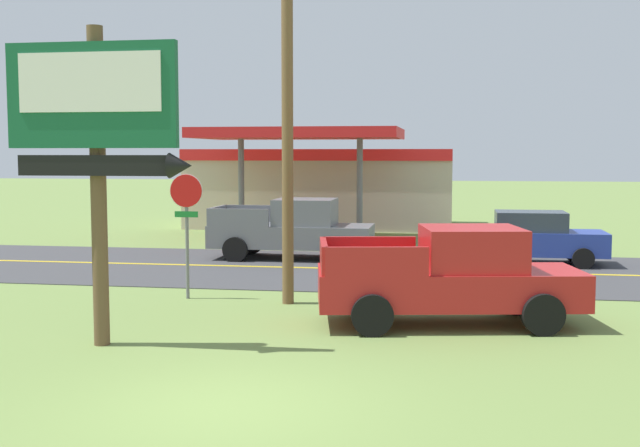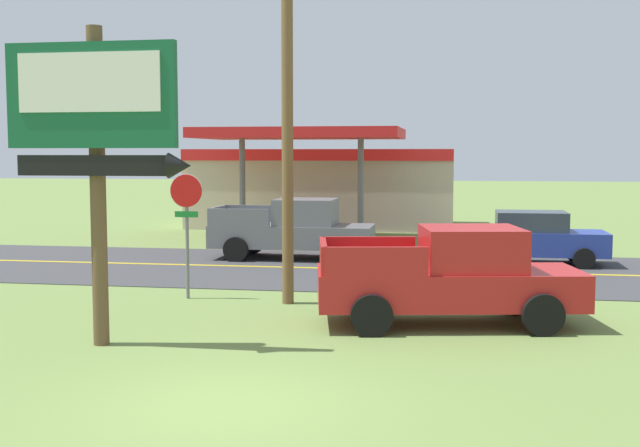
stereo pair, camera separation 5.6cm
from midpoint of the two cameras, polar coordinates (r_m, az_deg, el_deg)
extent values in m
plane|color=olive|center=(11.19, -6.83, -12.84)|extent=(180.00, 180.00, 0.00)
cube|color=#3D3D3F|center=(23.66, 2.08, -3.27)|extent=(140.00, 8.00, 0.02)
cube|color=gold|center=(23.66, 2.08, -3.24)|extent=(126.00, 0.20, 0.01)
cylinder|color=brown|center=(14.66, -15.45, 2.47)|extent=(0.28, 0.28, 5.63)
cube|color=#145633|center=(14.51, -15.90, 8.78)|extent=(3.08, 0.16, 1.82)
cube|color=white|center=(14.45, -16.08, 9.67)|extent=(2.59, 0.03, 1.02)
cube|color=black|center=(14.48, -15.78, 4.01)|extent=(2.77, 0.12, 0.36)
cone|color=black|center=(13.88, -9.84, 4.08)|extent=(0.40, 0.44, 0.44)
cylinder|color=slate|center=(19.09, -9.35, -2.03)|extent=(0.08, 0.08, 2.20)
cylinder|color=red|center=(18.94, -9.44, 2.31)|extent=(0.76, 0.03, 0.76)
cylinder|color=white|center=(18.96, -9.42, 2.32)|extent=(0.80, 0.01, 0.80)
cube|color=#19722D|center=(18.97, -9.42, 0.65)|extent=(0.56, 0.03, 0.14)
cylinder|color=brown|center=(18.13, -2.26, 9.54)|extent=(0.26, 0.26, 9.71)
cube|color=beige|center=(37.78, 0.39, 2.58)|extent=(12.00, 6.00, 3.60)
cube|color=red|center=(34.74, -0.41, 4.92)|extent=(12.00, 0.12, 0.50)
cube|color=red|center=(31.85, -1.34, 6.43)|extent=(8.00, 5.00, 0.40)
cylinder|color=slate|center=(32.41, -5.51, 2.67)|extent=(0.24, 0.24, 4.20)
cylinder|color=slate|center=(31.50, 2.97, 2.62)|extent=(0.24, 0.24, 4.20)
cube|color=red|center=(16.21, 9.23, -4.50)|extent=(5.47, 2.86, 0.72)
cube|color=red|center=(16.19, 10.84, -1.75)|extent=(2.19, 2.11, 0.84)
cube|color=#28333D|center=(16.39, 13.89, -1.73)|extent=(0.40, 1.65, 0.71)
cube|color=red|center=(16.83, 3.59, -1.89)|extent=(1.94, 0.47, 0.56)
cube|color=red|center=(15.02, 4.13, -2.74)|extent=(1.94, 0.47, 0.56)
cube|color=red|center=(15.87, 0.34, -2.30)|extent=(0.46, 1.87, 0.56)
cylinder|color=black|center=(17.56, 13.86, -5.04)|extent=(0.84, 0.42, 0.80)
cylinder|color=black|center=(15.71, 15.68, -6.27)|extent=(0.84, 0.42, 0.80)
cylinder|color=black|center=(17.04, 3.27, -5.21)|extent=(0.84, 0.42, 0.80)
cylinder|color=black|center=(15.12, 3.80, -6.53)|extent=(0.84, 0.42, 0.80)
cube|color=slate|center=(25.86, -1.92, -0.88)|extent=(5.20, 1.96, 0.72)
cube|color=slate|center=(25.71, -0.94, 0.83)|extent=(1.90, 1.80, 0.84)
cube|color=#28333D|center=(25.56, 1.02, 0.81)|extent=(0.10, 1.66, 0.71)
cube|color=slate|center=(27.04, -4.70, 0.72)|extent=(1.95, 0.12, 0.56)
cube|color=slate|center=(25.27, -5.73, 0.41)|extent=(1.95, 0.12, 0.56)
cube|color=slate|center=(26.42, -7.24, 0.60)|extent=(0.12, 1.88, 0.56)
cylinder|color=black|center=(26.60, 1.91, -1.50)|extent=(0.80, 0.28, 0.80)
cylinder|color=black|center=(24.67, 1.31, -2.01)|extent=(0.80, 0.28, 0.80)
cylinder|color=black|center=(27.21, -4.83, -1.36)|extent=(0.80, 0.28, 0.80)
cylinder|color=black|center=(25.33, -5.93, -1.85)|extent=(0.80, 0.28, 0.80)
cube|color=#233893|center=(25.49, 15.19, -1.32)|extent=(4.20, 1.76, 0.72)
cube|color=#2D3842|center=(25.41, 14.88, 0.16)|extent=(2.10, 1.56, 0.60)
cylinder|color=black|center=(26.56, 17.78, -1.92)|extent=(0.64, 0.24, 0.64)
cylinder|color=black|center=(24.83, 18.36, -2.41)|extent=(0.64, 0.24, 0.64)
cylinder|color=black|center=(26.31, 12.16, -1.86)|extent=(0.64, 0.24, 0.64)
cylinder|color=black|center=(24.56, 12.34, -2.35)|extent=(0.64, 0.24, 0.64)
camera|label=1|loc=(0.03, -89.91, 0.01)|focal=44.89mm
camera|label=2|loc=(0.03, 90.09, -0.01)|focal=44.89mm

